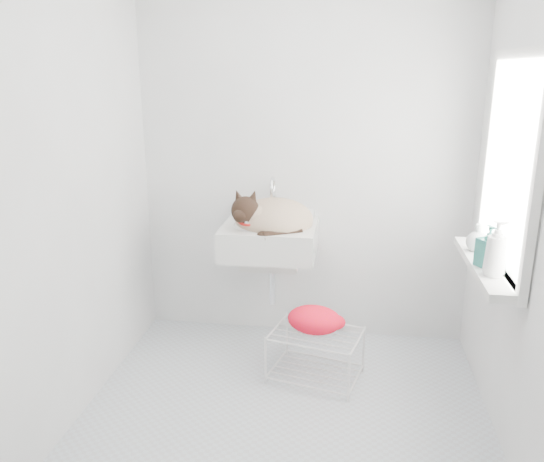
# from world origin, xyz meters

# --- Properties ---
(floor) EXTENTS (2.20, 2.00, 0.02)m
(floor) POSITION_xyz_m (0.00, 0.00, 0.00)
(floor) COLOR silver
(floor) RESTS_ON ground
(back_wall) EXTENTS (2.20, 0.02, 2.50)m
(back_wall) POSITION_xyz_m (0.00, 1.00, 1.25)
(back_wall) COLOR white
(back_wall) RESTS_ON ground
(right_wall) EXTENTS (0.02, 2.00, 2.50)m
(right_wall) POSITION_xyz_m (1.10, 0.00, 1.25)
(right_wall) COLOR white
(right_wall) RESTS_ON ground
(left_wall) EXTENTS (0.02, 2.00, 2.50)m
(left_wall) POSITION_xyz_m (-1.10, 0.00, 1.25)
(left_wall) COLOR white
(left_wall) RESTS_ON ground
(window_glass) EXTENTS (0.01, 0.80, 1.00)m
(window_glass) POSITION_xyz_m (1.09, 0.20, 1.35)
(window_glass) COLOR white
(window_glass) RESTS_ON right_wall
(window_frame) EXTENTS (0.04, 0.90, 1.10)m
(window_frame) POSITION_xyz_m (1.07, 0.20, 1.35)
(window_frame) COLOR white
(window_frame) RESTS_ON right_wall
(windowsill) EXTENTS (0.16, 0.88, 0.04)m
(windowsill) POSITION_xyz_m (1.01, 0.20, 0.83)
(windowsill) COLOR white
(windowsill) RESTS_ON right_wall
(sink) EXTENTS (0.59, 0.52, 0.24)m
(sink) POSITION_xyz_m (-0.20, 0.74, 0.85)
(sink) COLOR white
(sink) RESTS_ON back_wall
(faucet) EXTENTS (0.22, 0.15, 0.22)m
(faucet) POSITION_xyz_m (-0.20, 0.92, 0.99)
(faucet) COLOR silver
(faucet) RESTS_ON sink
(cat) EXTENTS (0.56, 0.50, 0.32)m
(cat) POSITION_xyz_m (-0.19, 0.72, 0.89)
(cat) COLOR tan
(cat) RESTS_ON sink
(wire_rack) EXTENTS (0.58, 0.47, 0.30)m
(wire_rack) POSITION_xyz_m (0.14, 0.37, 0.15)
(wire_rack) COLOR white
(wire_rack) RESTS_ON floor
(towel) EXTENTS (0.38, 0.32, 0.14)m
(towel) POSITION_xyz_m (0.12, 0.39, 0.33)
(towel) COLOR red
(towel) RESTS_ON wire_rack
(bottle_a) EXTENTS (0.09, 0.09, 0.23)m
(bottle_a) POSITION_xyz_m (1.00, 0.00, 0.85)
(bottle_a) COLOR white
(bottle_a) RESTS_ON windowsill
(bottle_b) EXTENTS (0.13, 0.13, 0.21)m
(bottle_b) POSITION_xyz_m (1.00, 0.13, 0.85)
(bottle_b) COLOR #29766D
(bottle_b) RESTS_ON windowsill
(bottle_c) EXTENTS (0.17, 0.17, 0.15)m
(bottle_c) POSITION_xyz_m (1.00, 0.38, 0.85)
(bottle_c) COLOR silver
(bottle_c) RESTS_ON windowsill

